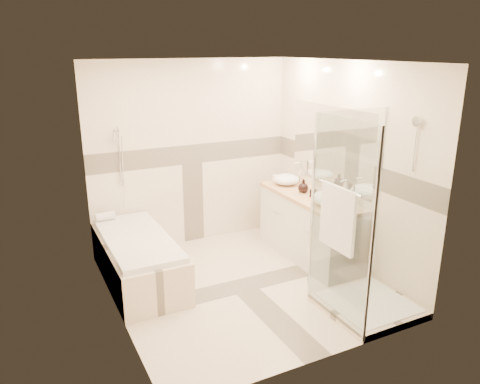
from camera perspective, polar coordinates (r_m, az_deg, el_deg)
name	(u,v)px	position (r m, az deg, el deg)	size (l,w,h in m)	color
room	(246,180)	(5.06, 0.75, 1.47)	(2.82, 3.02, 2.52)	beige
bathtub	(138,257)	(5.60, -12.32, -7.72)	(0.75, 1.70, 0.56)	beige
vanity	(309,227)	(6.09, 8.45, -4.19)	(0.58, 1.62, 0.85)	white
shower_enclosure	(357,265)	(4.98, 14.12, -8.62)	(0.96, 0.93, 2.04)	beige
vessel_sink_near	(286,179)	(6.36, 5.66, 1.55)	(0.36, 0.36, 0.14)	white
vessel_sink_far	(331,198)	(5.59, 10.99, -0.75)	(0.44, 0.44, 0.17)	white
faucet_near	(300,170)	(6.45, 7.31, 2.64)	(0.12, 0.03, 0.30)	silver
faucet_far	(346,189)	(5.70, 12.76, 0.35)	(0.12, 0.03, 0.29)	silver
amenity_bottle_a	(313,191)	(5.86, 8.93, 0.07)	(0.07, 0.07, 0.15)	black
amenity_bottle_b	(303,186)	(6.03, 7.72, 0.75)	(0.14, 0.14, 0.17)	black
folded_towels	(280,179)	(6.51, 4.87, 1.61)	(0.14, 0.23, 0.07)	white
rolled_towel	(105,216)	(6.08, -16.10, -2.88)	(0.11, 0.11, 0.23)	white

